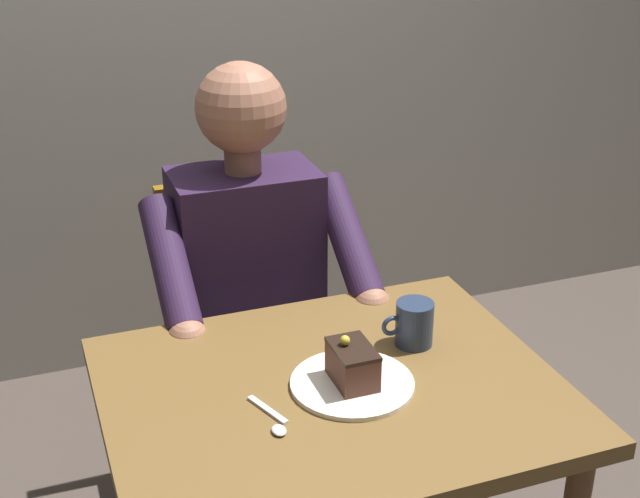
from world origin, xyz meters
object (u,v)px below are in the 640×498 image
chair (241,330)px  seated_person (256,304)px  dining_table (332,432)px  dessert_spoon (274,421)px  cake_slice (352,364)px  coffee_cup (414,323)px

chair → seated_person: (-0.00, 0.17, 0.17)m
dining_table → seated_person: bearing=-90.0°
dining_table → dessert_spoon: 0.20m
cake_slice → dessert_spoon: (0.18, 0.06, -0.05)m
chair → dessert_spoon: chair is taller
coffee_cup → dessert_spoon: (0.36, 0.17, -0.05)m
cake_slice → dining_table: bearing=-19.2°
dining_table → chair: bearing=-90.0°
chair → seated_person: 0.24m
chair → coffee_cup: size_ratio=7.84×
coffee_cup → dessert_spoon: coffee_cup is taller
dessert_spoon → cake_slice: bearing=-160.9°
coffee_cup → dessert_spoon: bearing=24.7°
seated_person → dessert_spoon: seated_person is taller
seated_person → dessert_spoon: bearing=76.8°
dessert_spoon → coffee_cup: bearing=-155.3°
dining_table → chair: 0.72m
chair → coffee_cup: bearing=109.4°
cake_slice → coffee_cup: 0.21m
chair → dessert_spoon: bearing=79.6°
cake_slice → chair: bearing=-87.1°
chair → seated_person: bearing=90.0°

